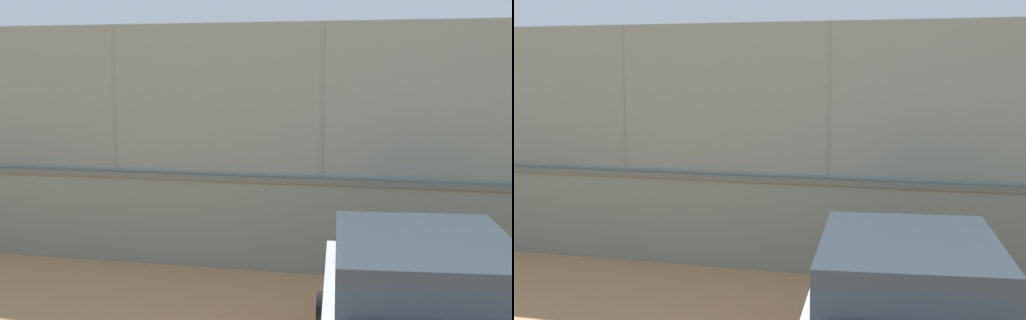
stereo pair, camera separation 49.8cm
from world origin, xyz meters
TOP-DOWN VIEW (x-y plane):
  - ground_plane at (0.00, 0.00)m, footprint 260.00×260.00m
  - perimeter_wall at (-2.12, 11.76)m, footprint 24.37×1.02m
  - fence_panel_on_wall at (-2.12, 11.76)m, footprint 23.95×0.75m
  - player_baseline_waiting at (-4.62, 9.39)m, footprint 0.90×1.00m
  - player_at_service_line at (0.71, 5.98)m, footprint 0.73×1.08m
  - sports_ball at (-5.41, 10.10)m, footprint 0.21×0.21m

SIDE VIEW (x-z plane):
  - ground_plane at x=0.00m, z-range 0.00..0.00m
  - sports_ball at x=-5.41m, z-range 0.00..0.21m
  - perimeter_wall at x=-2.12m, z-range 0.01..1.50m
  - player_baseline_waiting at x=-4.62m, z-range 0.13..1.67m
  - player_at_service_line at x=0.71m, z-range 0.15..1.80m
  - fence_panel_on_wall at x=-2.12m, z-range 1.49..3.87m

